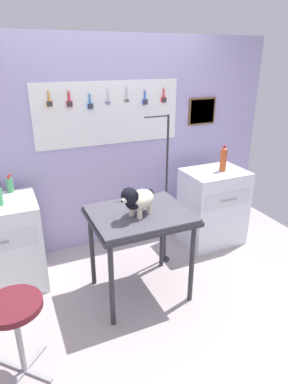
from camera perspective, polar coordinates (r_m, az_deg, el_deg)
ground at (r=3.17m, az=2.09°, el=-19.05°), size 4.40×4.00×0.04m
rear_wall_panel at (r=3.68m, az=-6.32°, el=7.93°), size 4.00×0.11×2.30m
grooming_table at (r=2.88m, az=-0.72°, el=-5.11°), size 0.86×0.70×0.84m
grooming_arm at (r=3.35m, az=3.71°, el=-1.13°), size 0.29×0.11×1.58m
dog at (r=2.70m, az=-1.17°, el=-1.31°), size 0.38×0.29×0.29m
cabinet_right at (r=3.95m, az=11.81°, el=-2.50°), size 0.68×0.54×0.88m
stool at (r=2.44m, az=-21.53°, el=-19.27°), size 0.38×0.38×0.62m
conditioner_bottle at (r=3.38m, az=-22.21°, el=1.15°), size 0.06×0.06×0.18m
shampoo_bottle at (r=3.11m, az=-23.72°, el=-0.71°), size 0.05×0.05×0.20m
soda_bottle at (r=3.77m, az=13.59°, el=5.55°), size 0.07×0.07×0.29m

